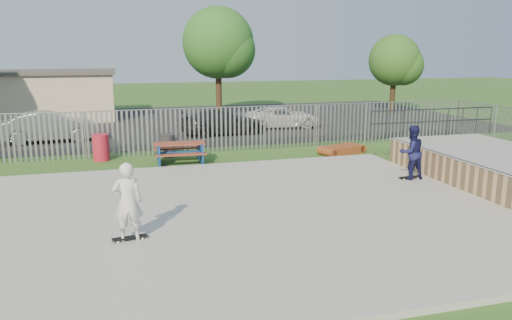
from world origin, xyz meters
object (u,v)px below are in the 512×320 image
object	(u,v)px
skater_navy	(411,152)
car_silver	(50,127)
tree_right	(394,61)
car_dark	(223,122)
picnic_table	(180,153)
trash_bin_grey	(168,146)
tree_mid	(218,43)
car_white	(283,117)
trash_bin_red	(101,147)
funbox	(342,150)
skater_white	(128,202)

from	to	relation	value
skater_navy	car_silver	bearing A→B (deg)	-45.25
car_silver	tree_right	xyz separation A→B (m)	(22.60, 5.93, 3.00)
car_dark	tree_right	size ratio (longest dim) A/B	0.81
car_silver	picnic_table	bearing A→B (deg)	-145.45
car_dark	tree_right	bearing A→B (deg)	-71.23
car_silver	car_dark	world-z (taller)	car_silver
trash_bin_grey	tree_mid	size ratio (longest dim) A/B	0.13
tree_mid	skater_navy	bearing A→B (deg)	-81.77
car_dark	tree_right	xyz separation A→B (m)	(13.85, 6.03, 3.10)
tree_mid	skater_navy	world-z (taller)	tree_mid
car_white	skater_navy	world-z (taller)	skater_navy
trash_bin_grey	car_white	distance (m)	9.80
picnic_table	trash_bin_red	bearing A→B (deg)	157.43
picnic_table	car_white	bearing A→B (deg)	50.39
trash_bin_grey	picnic_table	bearing A→B (deg)	-78.53
tree_mid	tree_right	distance (m)	12.68
tree_right	skater_navy	xyz separation A→B (m)	(-9.78, -17.72, -2.70)
picnic_table	skater_navy	world-z (taller)	skater_navy
funbox	tree_right	xyz separation A→B (m)	(9.86, 12.48, 3.60)
trash_bin_grey	car_white	bearing A→B (deg)	41.16
funbox	trash_bin_grey	xyz separation A→B (m)	(-7.46, 1.49, 0.30)
trash_bin_grey	funbox	bearing A→B (deg)	-11.30
funbox	tree_mid	distance (m)	14.93
trash_bin_red	skater_navy	world-z (taller)	skater_navy
car_dark	skater_white	xyz separation A→B (m)	(-5.40, -14.94, 0.39)
car_dark	tree_mid	bearing A→B (deg)	-14.66
trash_bin_grey	skater_navy	bearing A→B (deg)	-41.77
funbox	car_white	size ratio (longest dim) A/B	0.45
funbox	car_silver	xyz separation A→B (m)	(-12.74, 6.55, 0.60)
picnic_table	skater_navy	xyz separation A→B (m)	(7.23, -5.24, 0.65)
trash_bin_grey	car_silver	distance (m)	7.32
car_silver	skater_white	distance (m)	15.40
trash_bin_grey	tree_mid	bearing A→B (deg)	68.96
car_silver	car_white	world-z (taller)	car_silver
trash_bin_grey	car_silver	world-z (taller)	car_silver
trash_bin_red	tree_mid	size ratio (longest dim) A/B	0.15
car_white	tree_mid	distance (m)	7.81
skater_navy	skater_white	bearing A→B (deg)	16.27
car_dark	skater_navy	world-z (taller)	skater_navy
skater_navy	car_dark	bearing A→B (deg)	-73.49
car_dark	skater_navy	xyz separation A→B (m)	(4.06, -11.69, 0.39)
trash_bin_grey	trash_bin_red	bearing A→B (deg)	-178.43
trash_bin_grey	skater_navy	distance (m)	10.12
trash_bin_red	trash_bin_grey	bearing A→B (deg)	1.57
skater_navy	picnic_table	bearing A→B (deg)	-38.60
car_dark	trash_bin_red	bearing A→B (deg)	124.24
funbox	car_white	bearing A→B (deg)	72.42
trash_bin_red	tree_right	distance (m)	23.15
skater_navy	trash_bin_grey	bearing A→B (deg)	-44.42
skater_white	tree_right	bearing A→B (deg)	-131.00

